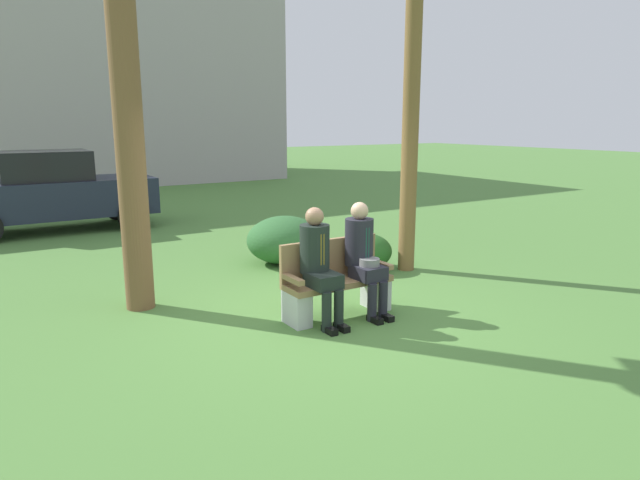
# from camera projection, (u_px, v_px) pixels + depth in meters

# --- Properties ---
(ground_plane) EXTENTS (80.00, 80.00, 0.00)m
(ground_plane) POSITION_uv_depth(u_px,v_px,m) (324.00, 318.00, 6.57)
(ground_plane) COLOR #4F803A
(park_bench) EXTENTS (1.33, 0.44, 0.90)m
(park_bench) POSITION_uv_depth(u_px,v_px,m) (336.00, 283.00, 6.61)
(park_bench) COLOR #99754C
(park_bench) RESTS_ON ground
(seated_man_left) EXTENTS (0.34, 0.72, 1.33)m
(seated_man_left) POSITION_uv_depth(u_px,v_px,m) (319.00, 260.00, 6.28)
(seated_man_left) COLOR #1E2823
(seated_man_left) RESTS_ON ground
(seated_man_right) EXTENTS (0.34, 0.72, 1.34)m
(seated_man_right) POSITION_uv_depth(u_px,v_px,m) (363.00, 253.00, 6.60)
(seated_man_right) COLOR #23232D
(seated_man_right) RESTS_ON ground
(shrub_near_bench) EXTENTS (0.90, 0.83, 0.56)m
(shrub_near_bench) POSITION_uv_depth(u_px,v_px,m) (364.00, 251.00, 8.69)
(shrub_near_bench) COLOR #255920
(shrub_near_bench) RESTS_ON ground
(shrub_mid_lawn) EXTENTS (1.23, 1.13, 0.77)m
(shrub_mid_lawn) POSITION_uv_depth(u_px,v_px,m) (284.00, 240.00, 9.06)
(shrub_mid_lawn) COLOR #326833
(shrub_mid_lawn) RESTS_ON ground
(parked_car_near) EXTENTS (3.90, 1.70, 1.68)m
(parked_car_near) POSITION_uv_depth(u_px,v_px,m) (54.00, 192.00, 11.63)
(parked_car_near) COLOR #1E2338
(parked_car_near) RESTS_ON ground
(building_backdrop) EXTENTS (16.65, 8.50, 8.75)m
(building_backdrop) POSITION_uv_depth(u_px,v_px,m) (49.00, 64.00, 20.96)
(building_backdrop) COLOR #AEA2A6
(building_backdrop) RESTS_ON ground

